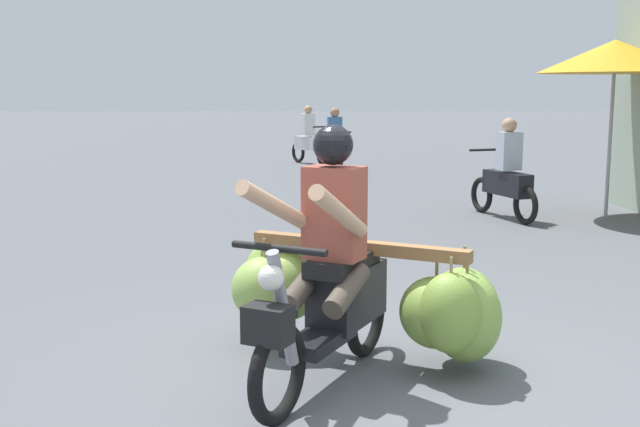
# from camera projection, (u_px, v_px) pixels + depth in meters

# --- Properties ---
(ground_plane) EXTENTS (120.00, 120.00, 0.00)m
(ground_plane) POSITION_uv_depth(u_px,v_px,m) (392.00, 402.00, 4.45)
(ground_plane) COLOR #56595E
(motorbike_main_loaded) EXTENTS (1.87, 1.86, 1.58)m
(motorbike_main_loaded) POSITION_uv_depth(u_px,v_px,m) (367.00, 294.00, 4.92)
(motorbike_main_loaded) COLOR black
(motorbike_main_loaded) RESTS_ON ground
(motorbike_distant_ahead_left) EXTENTS (0.67, 1.57, 1.40)m
(motorbike_distant_ahead_left) POSITION_uv_depth(u_px,v_px,m) (506.00, 178.00, 10.61)
(motorbike_distant_ahead_left) COLOR black
(motorbike_distant_ahead_left) RESTS_ON ground
(motorbike_distant_ahead_right) EXTENTS (0.94, 1.42, 1.40)m
(motorbike_distant_ahead_right) POSITION_uv_depth(u_px,v_px,m) (309.00, 141.00, 18.45)
(motorbike_distant_ahead_right) COLOR black
(motorbike_distant_ahead_right) RESTS_ON ground
(motorbike_distant_far_ahead) EXTENTS (0.50, 1.62, 1.40)m
(motorbike_distant_far_ahead) POSITION_uv_depth(u_px,v_px,m) (335.00, 147.00, 16.28)
(motorbike_distant_far_ahead) COLOR black
(motorbike_distant_far_ahead) RESTS_ON ground
(market_umbrella_near_shop) EXTENTS (2.10, 2.10, 2.45)m
(market_umbrella_near_shop) POSITION_uv_depth(u_px,v_px,m) (615.00, 57.00, 10.51)
(market_umbrella_near_shop) COLOR #99999E
(market_umbrella_near_shop) RESTS_ON ground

